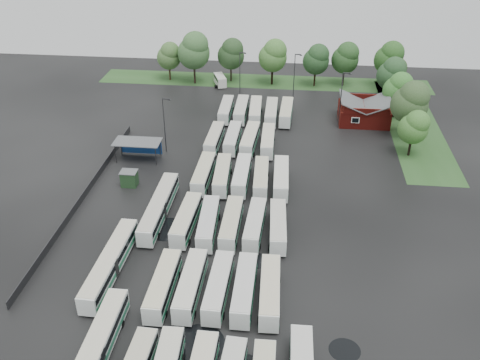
# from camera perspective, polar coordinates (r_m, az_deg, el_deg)

# --- Properties ---
(ground) EXTENTS (160.00, 160.00, 0.00)m
(ground) POSITION_cam_1_polar(r_m,az_deg,el_deg) (75.63, -2.51, -6.10)
(ground) COLOR black
(ground) RESTS_ON ground
(brick_building) EXTENTS (10.07, 8.60, 5.39)m
(brick_building) POSITION_cam_1_polar(r_m,az_deg,el_deg) (112.43, 13.06, 6.94)
(brick_building) COLOR #64110C
(brick_building) RESTS_ON ground
(wash_shed) EXTENTS (8.20, 4.20, 3.58)m
(wash_shed) POSITION_cam_1_polar(r_m,az_deg,el_deg) (96.12, -10.82, 3.86)
(wash_shed) COLOR #2D2D30
(wash_shed) RESTS_ON ground
(utility_hut) EXTENTS (2.70, 2.20, 2.62)m
(utility_hut) POSITION_cam_1_polar(r_m,az_deg,el_deg) (88.69, -11.73, 0.18)
(utility_hut) COLOR #19361A
(utility_hut) RESTS_ON ground
(grass_strip_north) EXTENTS (80.00, 10.00, 0.01)m
(grass_strip_north) POSITION_cam_1_polar(r_m,az_deg,el_deg) (133.01, 2.52, 10.47)
(grass_strip_north) COLOR #264A1E
(grass_strip_north) RESTS_ON ground
(grass_strip_east) EXTENTS (10.00, 50.00, 0.01)m
(grass_strip_east) POSITION_cam_1_polar(r_m,az_deg,el_deg) (114.85, 17.92, 5.72)
(grass_strip_east) COLOR #264A1E
(grass_strip_east) RESTS_ON ground
(west_fence) EXTENTS (0.10, 50.00, 1.20)m
(west_fence) POSITION_cam_1_polar(r_m,az_deg,el_deg) (87.34, -16.29, -1.52)
(west_fence) COLOR #2D2D30
(west_fence) RESTS_ON ground
(bus_r1c0) EXTENTS (2.38, 10.93, 3.04)m
(bus_r1c0) POSITION_cam_1_polar(r_m,az_deg,el_deg) (65.81, -8.21, -11.03)
(bus_r1c0) COLOR silver
(bus_r1c0) RESTS_ON ground
(bus_r1c1) EXTENTS (2.45, 11.01, 3.06)m
(bus_r1c1) POSITION_cam_1_polar(r_m,az_deg,el_deg) (65.45, -5.28, -11.07)
(bus_r1c1) COLOR silver
(bus_r1c1) RESTS_ON ground
(bus_r1c2) EXTENTS (2.53, 10.86, 3.01)m
(bus_r1c2) POSITION_cam_1_polar(r_m,az_deg,el_deg) (65.04, -2.31, -11.29)
(bus_r1c2) COLOR silver
(bus_r1c2) RESTS_ON ground
(bus_r1c3) EXTENTS (2.35, 10.86, 3.02)m
(bus_r1c3) POSITION_cam_1_polar(r_m,az_deg,el_deg) (64.68, 0.47, -11.54)
(bus_r1c3) COLOR silver
(bus_r1c3) RESTS_ON ground
(bus_r1c4) EXTENTS (2.70, 10.95, 3.03)m
(bus_r1c4) POSITION_cam_1_polar(r_m,az_deg,el_deg) (64.47, 3.21, -11.75)
(bus_r1c4) COLOR silver
(bus_r1c4) RESTS_ON ground
(bus_r2c0) EXTENTS (2.77, 11.07, 3.06)m
(bus_r2c0) POSITION_cam_1_polar(r_m,az_deg,el_deg) (76.53, -5.74, -4.22)
(bus_r2c0) COLOR silver
(bus_r2c0) RESTS_ON ground
(bus_r2c1) EXTENTS (2.83, 10.99, 3.03)m
(bus_r2c1) POSITION_cam_1_polar(r_m,az_deg,el_deg) (75.59, -3.41, -4.60)
(bus_r2c1) COLOR silver
(bus_r2c1) RESTS_ON ground
(bus_r2c2) EXTENTS (2.36, 10.88, 3.03)m
(bus_r2c2) POSITION_cam_1_polar(r_m,az_deg,el_deg) (75.38, -0.92, -4.66)
(bus_r2c2) COLOR silver
(bus_r2c2) RESTS_ON ground
(bus_r2c3) EXTENTS (2.60, 10.64, 2.94)m
(bus_r2c3) POSITION_cam_1_polar(r_m,az_deg,el_deg) (75.30, 1.59, -4.75)
(bus_r2c3) COLOR silver
(bus_r2c3) RESTS_ON ground
(bus_r2c4) EXTENTS (2.78, 10.67, 2.94)m
(bus_r2c4) POSITION_cam_1_polar(r_m,az_deg,el_deg) (75.11, 4.06, -4.93)
(bus_r2c4) COLOR silver
(bus_r2c4) RESTS_ON ground
(bus_r3c0) EXTENTS (2.48, 11.02, 3.06)m
(bus_r3c0) POSITION_cam_1_polar(r_m,az_deg,el_deg) (87.66, -3.90, 0.69)
(bus_r3c0) COLOR silver
(bus_r3c0) RESTS_ON ground
(bus_r3c1) EXTENTS (2.81, 10.85, 2.99)m
(bus_r3c1) POSITION_cam_1_polar(r_m,az_deg,el_deg) (87.18, -1.91, 0.54)
(bus_r3c1) COLOR silver
(bus_r3c1) RESTS_ON ground
(bus_r3c2) EXTENTS (2.38, 10.92, 3.04)m
(bus_r3c2) POSITION_cam_1_polar(r_m,az_deg,el_deg) (87.00, 0.18, 0.51)
(bus_r3c2) COLOR silver
(bus_r3c2) RESTS_ON ground
(bus_r3c3) EXTENTS (2.67, 10.66, 2.94)m
(bus_r3c3) POSITION_cam_1_polar(r_m,az_deg,el_deg) (86.49, 2.26, 0.25)
(bus_r3c3) COLOR silver
(bus_r3c3) RESTS_ON ground
(bus_r3c4) EXTENTS (2.67, 11.12, 3.08)m
(bus_r3c4) POSITION_cam_1_polar(r_m,az_deg,el_deg) (86.44, 4.40, 0.22)
(bus_r3c4) COLOR silver
(bus_r3c4) RESTS_ON ground
(bus_r4c0) EXTENTS (2.48, 10.60, 2.94)m
(bus_r4c0) POSITION_cam_1_polar(r_m,az_deg,el_deg) (99.41, -2.75, 4.42)
(bus_r4c0) COLOR silver
(bus_r4c0) RESTS_ON ground
(bus_r4c1) EXTENTS (2.35, 10.58, 2.94)m
(bus_r4c1) POSITION_cam_1_polar(r_m,az_deg,el_deg) (99.47, -0.78, 4.47)
(bus_r4c1) COLOR silver
(bus_r4c1) RESTS_ON ground
(bus_r4c2) EXTENTS (2.89, 11.13, 3.07)m
(bus_r4c2) POSITION_cam_1_polar(r_m,az_deg,el_deg) (98.89, 1.07, 4.36)
(bus_r4c2) COLOR silver
(bus_r4c2) RESTS_ON ground
(bus_r4c3) EXTENTS (2.50, 10.72, 2.97)m
(bus_r4c3) POSITION_cam_1_polar(r_m,az_deg,el_deg) (98.60, 2.99, 4.20)
(bus_r4c3) COLOR silver
(bus_r4c3) RESTS_ON ground
(bus_r5c0) EXTENTS (2.40, 10.61, 2.94)m
(bus_r5c0) POSITION_cam_1_polar(r_m,az_deg,el_deg) (112.04, -1.51, 7.51)
(bus_r5c0) COLOR silver
(bus_r5c0) RESTS_ON ground
(bus_r5c1) EXTENTS (2.44, 10.93, 3.04)m
(bus_r5c1) POSITION_cam_1_polar(r_m,az_deg,el_deg) (111.75, 0.14, 7.49)
(bus_r5c1) COLOR silver
(bus_r5c1) RESTS_ON ground
(bus_r5c2) EXTENTS (2.77, 10.98, 3.03)m
(bus_r5c2) POSITION_cam_1_polar(r_m,az_deg,el_deg) (111.32, 1.67, 7.38)
(bus_r5c2) COLOR silver
(bus_r5c2) RESTS_ON ground
(bus_r5c3) EXTENTS (2.43, 10.90, 3.03)m
(bus_r5c3) POSITION_cam_1_polar(r_m,az_deg,el_deg) (110.75, 3.36, 7.22)
(bus_r5c3) COLOR silver
(bus_r5c3) RESTS_ON ground
(bus_r5c4) EXTENTS (2.62, 10.95, 3.03)m
(bus_r5c4) POSITION_cam_1_polar(r_m,az_deg,el_deg) (111.10, 4.96, 7.23)
(bus_r5c4) COLOR silver
(bus_r5c4) RESTS_ON ground
(artic_bus_west_a) EXTENTS (2.40, 16.45, 3.05)m
(artic_bus_west_a) POSITION_cam_1_polar(r_m,az_deg,el_deg) (59.71, -15.15, -17.27)
(artic_bus_west_a) COLOR silver
(artic_bus_west_a) RESTS_ON ground
(artic_bus_west_b) EXTENTS (2.46, 16.42, 3.04)m
(artic_bus_west_b) POSITION_cam_1_polar(r_m,az_deg,el_deg) (79.68, -8.63, -2.90)
(artic_bus_west_b) COLOR silver
(artic_bus_west_b) RESTS_ON ground
(artic_bus_west_c) EXTENTS (2.72, 16.34, 3.02)m
(artic_bus_west_c) POSITION_cam_1_polar(r_m,az_deg,el_deg) (70.26, -13.67, -8.61)
(artic_bus_west_c) COLOR silver
(artic_bus_west_c) RESTS_ON ground
(minibus) EXTENTS (3.83, 5.91, 2.42)m
(minibus) POSITION_cam_1_polar(r_m,az_deg,el_deg) (129.95, -2.14, 10.62)
(minibus) COLOR silver
(minibus) RESTS_ON ground
(tree_north_0) EXTENTS (5.75, 5.75, 9.52)m
(tree_north_0) POSITION_cam_1_polar(r_m,az_deg,el_deg) (133.07, -7.56, 13.02)
(tree_north_0) COLOR #372717
(tree_north_0) RESTS_ON ground
(tree_north_1) EXTENTS (7.64, 7.64, 12.65)m
(tree_north_1) POSITION_cam_1_polar(r_m,az_deg,el_deg) (129.57, -4.91, 13.63)
(tree_north_1) COLOR black
(tree_north_1) RESTS_ON ground
(tree_north_2) EXTENTS (6.44, 6.44, 10.66)m
(tree_north_2) POSITION_cam_1_polar(r_m,az_deg,el_deg) (130.99, -0.92, 13.33)
(tree_north_2) COLOR black
(tree_north_2) RESTS_ON ground
(tree_north_3) EXTENTS (6.72, 6.72, 11.12)m
(tree_north_3) POSITION_cam_1_polar(r_m,az_deg,el_deg) (128.90, 3.59, 13.14)
(tree_north_3) COLOR black
(tree_north_3) RESTS_ON ground
(tree_north_4) EXTENTS (6.18, 6.18, 10.24)m
(tree_north_4) POSITION_cam_1_polar(r_m,az_deg,el_deg) (129.07, 8.19, 12.66)
(tree_north_4) COLOR black
(tree_north_4) RESTS_ON ground
(tree_north_5) EXTENTS (6.40, 6.40, 10.60)m
(tree_north_5) POSITION_cam_1_polar(r_m,az_deg,el_deg) (130.49, 11.24, 12.69)
(tree_north_5) COLOR black
(tree_north_5) RESTS_ON ground
(tree_north_6) EXTENTS (6.77, 6.77, 11.22)m
(tree_north_6) POSITION_cam_1_polar(r_m,az_deg,el_deg) (131.29, 15.69, 12.45)
(tree_north_6) COLOR black
(tree_north_6) RESTS_ON ground
(tree_east_0) EXTENTS (5.34, 5.33, 8.84)m
(tree_east_0) POSITION_cam_1_polar(r_m,az_deg,el_deg) (99.14, 18.12, 5.41)
(tree_east_0) COLOR black
(tree_east_0) RESTS_ON ground
(tree_east_1) EXTENTS (7.00, 7.00, 11.59)m
(tree_east_1) POSITION_cam_1_polar(r_m,az_deg,el_deg) (105.17, 17.77, 7.94)
(tree_east_1) COLOR black
(tree_east_1) RESTS_ON ground
(tree_east_2) EXTENTS (5.95, 5.95, 9.85)m
(tree_east_2) POSITION_cam_1_polar(r_m,az_deg,el_deg) (114.74, 16.56, 9.35)
(tree_east_2) COLOR black
(tree_east_2) RESTS_ON ground
(tree_east_3) EXTENTS (6.26, 6.26, 10.37)m
(tree_east_3) POSITION_cam_1_polar(r_m,az_deg,el_deg) (122.42, 15.92, 10.89)
(tree_east_3) COLOR #3A2A18
(tree_east_3) RESTS_ON ground
(tree_east_4) EXTENTS (5.30, 5.30, 8.78)m
(tree_east_4) POSITION_cam_1_polar(r_m,az_deg,el_deg) (127.31, 16.24, 11.08)
(tree_east_4) COLOR black
(tree_east_4) RESTS_ON ground
(lamp_post_ne) EXTENTS (1.67, 0.32, 10.83)m
(lamp_post_ne) POSITION_cam_1_polar(r_m,az_deg,el_deg) (108.90, 10.82, 8.94)
(lamp_post_ne) COLOR #2D2D30
(lamp_post_ne) RESTS_ON ground
(lamp_post_nw) EXTENTS (1.60, 0.31, 10.37)m
(lamp_post_nw) POSITION_cam_1_polar(r_m,az_deg,el_deg) (96.58, -8.02, 6.23)
(lamp_post_nw) COLOR #2D2D30
(lamp_post_nw) RESTS_ON ground
(lamp_post_back_w) EXTENTS (1.50, 0.29, 9.74)m
(lamp_post_back_w) POSITION_cam_1_polar(r_m,az_deg,el_deg) (123.18, 0.05, 11.65)
(lamp_post_back_w) COLOR #2D2D30
(lamp_post_back_w) RESTS_ON ground
(lamp_post_back_e) EXTENTS (1.57, 0.31, 10.21)m
(lamp_post_back_e) POSITION_cam_1_polar(r_m,az_deg,el_deg) (121.00, 5.88, 11.29)
(lamp_post_back_e) COLOR #2D2D30
(lamp_post_back_e) RESTS_ON ground
(puddle_0) EXTENTS (5.88, 5.88, 0.01)m
(puddle_0) POSITION_cam_1_polar(r_m,az_deg,el_deg) (61.02, -4.44, -17.02)
(puddle_0) COLOR black
(puddle_0) RESTS_ON ground
(puddle_2) EXTENTS (5.89, 5.89, 0.01)m
(puddle_2) POSITION_cam_1_polar(r_m,az_deg,el_deg) (77.79, -7.69, -5.22)
(puddle_2) COLOR black
(puddle_2) RESTS_ON ground
(puddle_3) EXTENTS (3.43, 3.43, 0.01)m
(puddle_3) POSITION_cam_1_polar(r_m,az_deg,el_deg) (71.41, 1.69, -8.59)
(puddle_3) COLOR black
(puddle_3) RESTS_ON ground
(puddle_4) EXTENTS (3.47, 3.47, 0.01)m
(puddle_4) POSITION_cam_1_polar(r_m,az_deg,el_deg) (61.29, 11.10, -17.38)
(puddle_4) COLOR black
(puddle_4) RESTS_ON ground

